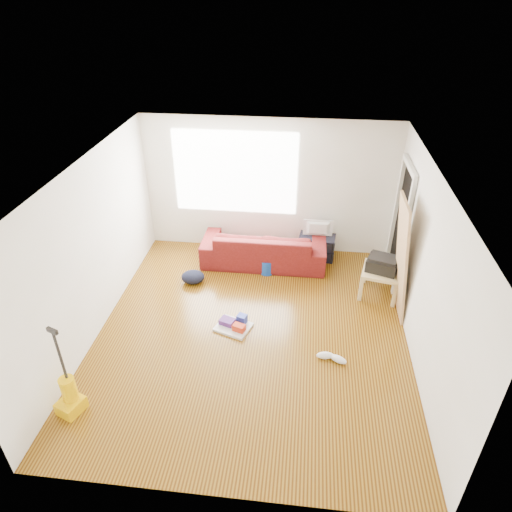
# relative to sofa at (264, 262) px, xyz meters

# --- Properties ---
(room) EXTENTS (4.51, 5.01, 2.51)m
(room) POSITION_rel_sofa_xyz_m (0.09, -1.80, 1.25)
(room) COLOR #452507
(room) RESTS_ON ground
(sofa) EXTENTS (2.22, 0.87, 0.65)m
(sofa) POSITION_rel_sofa_xyz_m (0.00, 0.00, 0.00)
(sofa) COLOR #4B0D0B
(sofa) RESTS_ON ground
(tv_stand) EXTENTS (0.69, 0.44, 0.45)m
(tv_stand) POSITION_rel_sofa_xyz_m (0.95, 0.27, 0.23)
(tv_stand) COLOR black
(tv_stand) RESTS_ON ground
(tv) EXTENTS (0.53, 0.07, 0.30)m
(tv) POSITION_rel_sofa_xyz_m (0.95, 0.27, 0.60)
(tv) COLOR black
(tv) RESTS_ON tv_stand
(side_table) EXTENTS (0.69, 0.69, 0.47)m
(side_table) POSITION_rel_sofa_xyz_m (1.97, -0.75, 0.40)
(side_table) COLOR tan
(side_table) RESTS_ON ground
(printer) EXTENTS (0.57, 0.50, 0.25)m
(printer) POSITION_rel_sofa_xyz_m (1.97, -0.75, 0.59)
(printer) COLOR black
(printer) RESTS_ON side_table
(bucket) EXTENTS (0.27, 0.27, 0.26)m
(bucket) POSITION_rel_sofa_xyz_m (0.09, -0.33, 0.00)
(bucket) COLOR #103A98
(bucket) RESTS_ON ground
(toilet_paper) EXTENTS (0.13, 0.13, 0.12)m
(toilet_paper) POSITION_rel_sofa_xyz_m (0.07, -0.32, 0.19)
(toilet_paper) COLOR silver
(toilet_paper) RESTS_ON bucket
(cleaning_tray) EXTENTS (0.60, 0.54, 0.18)m
(cleaning_tray) POSITION_rel_sofa_xyz_m (-0.26, -1.86, 0.05)
(cleaning_tray) COLOR silver
(cleaning_tray) RESTS_ON ground
(backpack) EXTENTS (0.42, 0.35, 0.22)m
(backpack) POSITION_rel_sofa_xyz_m (-1.14, -0.78, 0.00)
(backpack) COLOR black
(backpack) RESTS_ON ground
(sneakers) EXTENTS (0.44, 0.22, 0.10)m
(sneakers) POSITION_rel_sofa_xyz_m (1.18, -2.38, 0.05)
(sneakers) COLOR white
(sneakers) RESTS_ON ground
(vacuum) EXTENTS (0.35, 0.37, 1.24)m
(vacuum) POSITION_rel_sofa_xyz_m (-1.98, -3.57, 0.23)
(vacuum) COLOR #E9B000
(vacuum) RESTS_ON ground
(door_panel) EXTENTS (0.23, 0.75, 1.88)m
(door_panel) POSITION_rel_sofa_xyz_m (2.15, -1.15, 0.00)
(door_panel) COLOR #A28249
(door_panel) RESTS_ON ground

